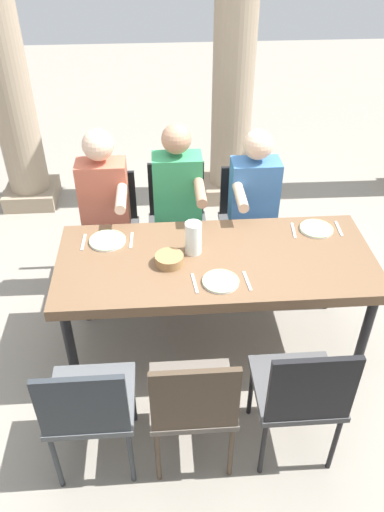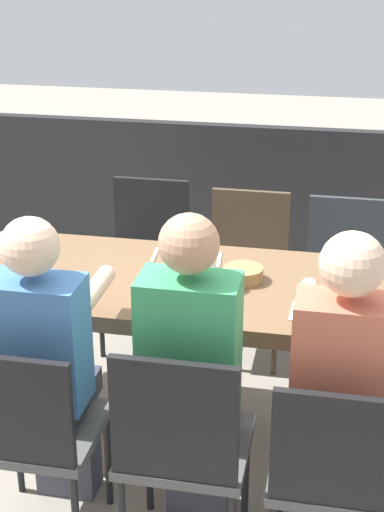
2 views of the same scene
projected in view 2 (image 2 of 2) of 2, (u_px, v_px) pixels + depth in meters
The scene contains 22 objects.
ground_plane at pixel (178, 427), 3.65m from camera, with size 16.00×16.00×0.00m, color gray.
dining_table at pixel (177, 293), 3.38m from camera, with size 1.92×0.82×0.76m.
chair_west_north at pixel (336, 469), 2.57m from camera, with size 0.44×0.44×0.87m.
chair_west_south at pixel (345, 270), 4.07m from camera, with size 0.44×0.44×0.86m.
chair_mid_north at pixel (182, 443), 2.65m from camera, with size 0.44×0.44×0.92m.
chair_mid_south at pixel (246, 263), 4.17m from camera, with size 0.44×0.44×0.87m.
chair_east_north at pixel (31, 429), 2.76m from camera, with size 0.44×0.44×0.88m.
chair_east_south at pixel (147, 251), 4.26m from camera, with size 0.44×0.44×0.90m.
diner_woman_green at pixel (340, 390), 2.66m from camera, with size 0.35×0.49×1.30m.
diner_man_white at pixel (192, 372), 2.75m from camera, with size 0.34×0.49×1.32m.
diner_guest_third at pixel (48, 362), 2.87m from camera, with size 0.35×0.49×1.27m.
patio_railing at pixel (245, 188), 5.54m from camera, with size 4.32×0.10×0.90m, color black.
plate_0 at pixel (331, 313), 3.04m from camera, with size 0.23×0.23×0.02m.
fork_0 at pixel (371, 318), 3.01m from camera, with size 0.02×0.17×0.01m, color silver.
spoon_0 at pixel (293, 311), 3.07m from camera, with size 0.02×0.17×0.01m, color silver.
plate_1 at pixel (187, 256), 3.56m from camera, with size 0.21×0.21×0.02m.
fork_1 at pixel (219, 260), 3.54m from camera, with size 0.02×0.17×0.01m, color silver.
spoon_1 at pixel (155, 255), 3.59m from camera, with size 0.02×0.17×0.01m, color silver.
plate_2 at pixel (3, 288), 3.25m from camera, with size 0.22×0.22×0.02m.
fork_2 at pixel (37, 292), 3.22m from camera, with size 0.02×0.17×0.01m, color silver.
water_pitcher at pixel (204, 267), 3.23m from camera, with size 0.10×0.10×0.21m.
bread_basket at pixel (243, 274), 3.32m from camera, with size 0.17×0.17×0.06m, color #9E7547.
Camera 2 is at (-0.66, 2.98, 2.15)m, focal length 54.78 mm.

